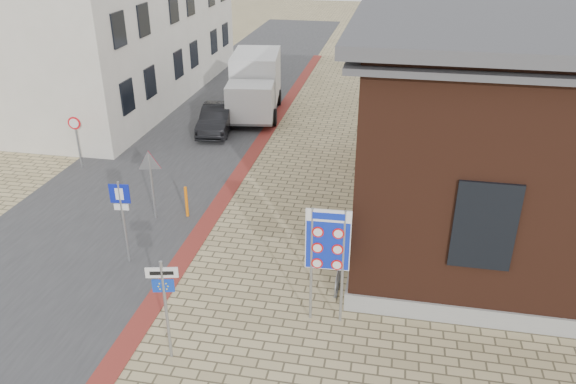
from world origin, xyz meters
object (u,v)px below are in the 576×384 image
Objects in this scene: sedan at (217,119)px; box_truck at (255,84)px; border_sign at (328,242)px; parking_sign at (122,208)px; essen_sign at (164,295)px; bollard at (186,202)px.

sedan is 3.28m from box_truck.
border_sign reaches higher than parking_sign.
border_sign is 3.89m from essen_sign.
sedan is 1.47× the size of parking_sign.
box_truck is 16.70m from border_sign.
sedan is at bearing 100.61° from bollard.
bollard is at bearing 137.54° from border_sign.
bollard is at bearing -86.20° from sedan.
border_sign is (5.72, -15.67, 0.74)m from box_truck.
box_truck is 11.26m from bollard.
essen_sign is at bearing -83.32° from sedan.
parking_sign is (-6.00, 1.50, -0.48)m from border_sign.
bollard is (-1.98, 6.46, -1.18)m from essen_sign.
border_sign reaches higher than sedan.
border_sign is at bearing -78.05° from box_truck.
parking_sign is at bearing 163.65° from border_sign.
sedan is 1.47× the size of essen_sign.
bollard is at bearing 94.33° from essen_sign.
box_truck is at bearing 62.70° from sedan.
border_sign is at bearing -40.14° from bollard.
essen_sign reaches higher than sedan.
sedan reaches higher than bollard.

